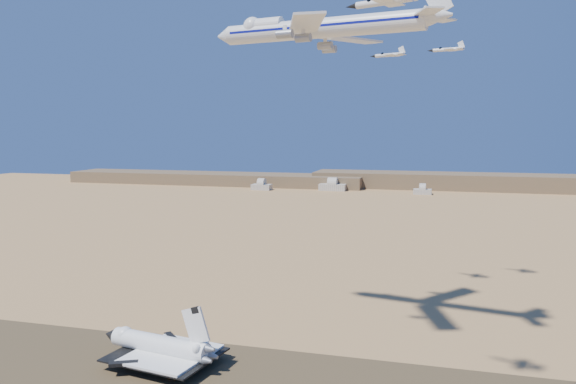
% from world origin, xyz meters
% --- Properties ---
extents(ground, '(1200.00, 1200.00, 0.00)m').
position_xyz_m(ground, '(0.00, 0.00, 0.00)').
color(ground, tan).
rests_on(ground, ground).
extents(runway, '(600.00, 50.00, 0.06)m').
position_xyz_m(runway, '(0.00, 0.00, 0.03)').
color(runway, brown).
rests_on(runway, ground).
extents(ridgeline, '(960.00, 90.00, 18.00)m').
position_xyz_m(ridgeline, '(65.32, 527.31, 7.63)').
color(ridgeline, brown).
rests_on(ridgeline, ground).
extents(hangars, '(200.50, 29.50, 30.00)m').
position_xyz_m(hangars, '(-64.00, 478.43, 4.83)').
color(hangars, beige).
rests_on(hangars, ground).
extents(shuttle, '(40.24, 29.03, 19.79)m').
position_xyz_m(shuttle, '(-21.27, 5.17, 5.32)').
color(shuttle, white).
rests_on(shuttle, runway).
extents(carrier_747, '(77.83, 59.13, 19.32)m').
position_xyz_m(carrier_747, '(19.03, 34.19, 101.14)').
color(carrier_747, silver).
extents(crew_a, '(0.67, 0.81, 1.92)m').
position_xyz_m(crew_a, '(-13.38, -3.96, 1.02)').
color(crew_a, '#CF5D0C').
rests_on(crew_a, runway).
extents(crew_b, '(0.62, 0.95, 1.85)m').
position_xyz_m(crew_b, '(-11.54, -4.04, 0.98)').
color(crew_b, '#CF5D0C').
rests_on(crew_b, runway).
extents(crew_c, '(1.16, 1.08, 1.79)m').
position_xyz_m(crew_c, '(-12.37, -2.86, 0.96)').
color(crew_c, '#CF5D0C').
rests_on(crew_c, runway).
extents(chase_jet_a, '(15.98, 9.42, 4.10)m').
position_xyz_m(chase_jet_a, '(45.47, -16.81, 96.99)').
color(chase_jet_a, silver).
extents(chase_jet_e, '(14.57, 8.57, 3.73)m').
position_xyz_m(chase_jet_e, '(37.48, 85.58, 98.85)').
color(chase_jet_e, silver).
extents(chase_jet_f, '(14.91, 8.63, 3.79)m').
position_xyz_m(chase_jet_f, '(59.46, 99.76, 102.04)').
color(chase_jet_f, silver).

